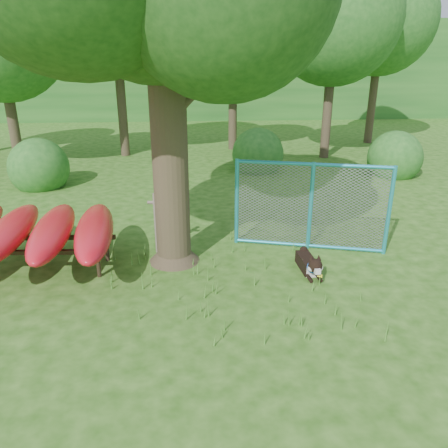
{
  "coord_description": "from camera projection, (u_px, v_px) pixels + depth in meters",
  "views": [
    {
      "loc": [
        -0.37,
        -6.0,
        3.77
      ],
      "look_at": [
        0.2,
        1.2,
        1.0
      ],
      "focal_mm": 35.0,
      "sensor_mm": 36.0,
      "label": 1
    }
  ],
  "objects": [
    {
      "name": "ground",
      "position": [
        217.0,
        310.0,
        6.96
      ],
      "size": [
        80.0,
        80.0,
        0.0
      ],
      "primitive_type": "plane",
      "color": "#214E0F",
      "rests_on": "ground"
    },
    {
      "name": "wooden_post",
      "position": [
        157.0,
        221.0,
        8.81
      ],
      "size": [
        0.35,
        0.14,
        1.26
      ],
      "rotation": [
        0.0,
        0.0,
        -0.22
      ],
      "color": "#65594C",
      "rests_on": "ground"
    },
    {
      "name": "kayak_rack",
      "position": [
        31.0,
        232.0,
        8.02
      ],
      "size": [
        3.18,
        3.05,
        1.0
      ],
      "rotation": [
        0.0,
        0.0,
        -0.05
      ],
      "color": "black",
      "rests_on": "ground"
    },
    {
      "name": "husky_dog",
      "position": [
        310.0,
        264.0,
        8.09
      ],
      "size": [
        0.3,
        1.12,
        0.5
      ],
      "rotation": [
        0.0,
        0.0,
        0.04
      ],
      "color": "black",
      "rests_on": "ground"
    },
    {
      "name": "fence_section",
      "position": [
        311.0,
        206.0,
        8.89
      ],
      "size": [
        3.05,
        0.92,
        3.06
      ],
      "rotation": [
        0.0,
        0.0,
        -0.27
      ],
      "color": "#29A1C3",
      "rests_on": "ground"
    },
    {
      "name": "wildflower_clump",
      "position": [
        320.0,
        277.0,
        7.66
      ],
      "size": [
        0.09,
        0.08,
        0.2
      ],
      "rotation": [
        0.0,
        0.0,
        0.09
      ],
      "color": "#49822A",
      "rests_on": "ground"
    },
    {
      "name": "bg_tree_b",
      "position": [
        113.0,
        3.0,
        15.91
      ],
      "size": [
        5.2,
        5.2,
        8.22
      ],
      "color": "#362B1D",
      "rests_on": "ground"
    },
    {
      "name": "bg_tree_c",
      "position": [
        233.0,
        48.0,
        17.7
      ],
      "size": [
        4.0,
        4.0,
        6.12
      ],
      "color": "#362B1D",
      "rests_on": "ground"
    },
    {
      "name": "bg_tree_d",
      "position": [
        335.0,
        18.0,
        15.75
      ],
      "size": [
        4.8,
        4.8,
        7.5
      ],
      "color": "#362B1D",
      "rests_on": "ground"
    },
    {
      "name": "bg_tree_e",
      "position": [
        382.0,
        21.0,
        18.71
      ],
      "size": [
        4.6,
        4.6,
        7.55
      ],
      "color": "#362B1D",
      "rests_on": "ground"
    },
    {
      "name": "shrub_left",
      "position": [
        42.0,
        187.0,
        13.58
      ],
      "size": [
        1.8,
        1.8,
        1.8
      ],
      "primitive_type": "sphere",
      "color": "#215C1D",
      "rests_on": "ground"
    },
    {
      "name": "shrub_right",
      "position": [
        392.0,
        175.0,
        14.89
      ],
      "size": [
        1.8,
        1.8,
        1.8
      ],
      "primitive_type": "sphere",
      "color": "#215C1D",
      "rests_on": "ground"
    },
    {
      "name": "shrub_mid",
      "position": [
        257.0,
        171.0,
        15.49
      ],
      "size": [
        1.8,
        1.8,
        1.8
      ],
      "primitive_type": "sphere",
      "color": "#215C1D",
      "rests_on": "ground"
    },
    {
      "name": "wooded_hillside",
      "position": [
        193.0,
        68.0,
        31.96
      ],
      "size": [
        80.0,
        12.0,
        6.0
      ],
      "primitive_type": "cube",
      "color": "#215C1D",
      "rests_on": "ground"
    }
  ]
}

